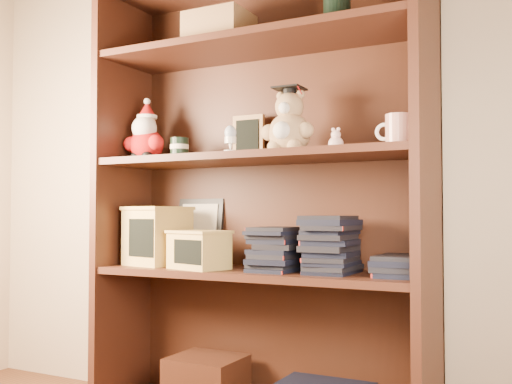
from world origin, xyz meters
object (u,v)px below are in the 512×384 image
bookcase (262,204)px  teacher_mug (398,131)px  treats_box (157,235)px  grad_teddy_bear (289,127)px

bookcase → teacher_mug: bearing=-5.8°
teacher_mug → bookcase: bearing=174.2°
teacher_mug → treats_box: teacher_mug is taller
bookcase → teacher_mug: (0.50, -0.05, 0.22)m
grad_teddy_bear → treats_box: 0.66m
bookcase → treats_box: bookcase is taller
grad_teddy_bear → treats_box: size_ratio=0.96×
bookcase → teacher_mug: bookcase is taller
bookcase → grad_teddy_bear: size_ratio=6.93×
grad_teddy_bear → teacher_mug: 0.37m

